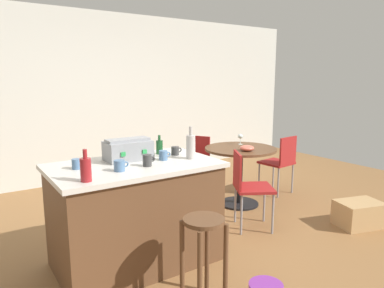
# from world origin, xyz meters

# --- Properties ---
(ground_plane) EXTENTS (8.80, 8.80, 0.00)m
(ground_plane) POSITION_xyz_m (0.00, 0.00, 0.00)
(ground_plane) COLOR olive
(back_wall) EXTENTS (8.00, 0.10, 2.70)m
(back_wall) POSITION_xyz_m (0.00, 2.75, 1.35)
(back_wall) COLOR beige
(back_wall) RESTS_ON ground_plane
(kitchen_island) EXTENTS (1.43, 0.88, 0.92)m
(kitchen_island) POSITION_xyz_m (-0.75, -0.19, 0.46)
(kitchen_island) COLOR brown
(kitchen_island) RESTS_ON ground_plane
(wooden_stool) EXTENTS (0.30, 0.30, 0.67)m
(wooden_stool) POSITION_xyz_m (-0.61, -1.02, 0.47)
(wooden_stool) COLOR brown
(wooden_stool) RESTS_ON ground_plane
(dining_table) EXTENTS (0.92, 0.92, 0.77)m
(dining_table) POSITION_xyz_m (1.03, 0.44, 0.58)
(dining_table) COLOR black
(dining_table) RESTS_ON ground_plane
(folding_chair_near) EXTENTS (0.55, 0.55, 0.86)m
(folding_chair_near) POSITION_xyz_m (0.59, -0.18, 0.51)
(folding_chair_near) COLOR maroon
(folding_chair_near) RESTS_ON ground_plane
(folding_chair_far) EXTENTS (0.44, 0.44, 0.85)m
(folding_chair_far) POSITION_xyz_m (1.81, 0.46, 0.50)
(folding_chair_far) COLOR maroon
(folding_chair_far) RESTS_ON ground_plane
(folding_chair_left) EXTENTS (0.55, 0.55, 0.85)m
(folding_chair_left) POSITION_xyz_m (0.73, 1.05, 0.50)
(folding_chair_left) COLOR maroon
(folding_chair_left) RESTS_ON ground_plane
(toolbox) EXTENTS (0.41, 0.26, 0.20)m
(toolbox) POSITION_xyz_m (-0.74, -0.03, 1.02)
(toolbox) COLOR gray
(toolbox) RESTS_ON kitchen_island
(bottle_0) EXTENTS (0.07, 0.07, 0.19)m
(bottle_0) POSITION_xyz_m (-0.38, 0.04, 1.00)
(bottle_0) COLOR #194C23
(bottle_0) RESTS_ON kitchen_island
(bottle_1) EXTENTS (0.08, 0.08, 0.24)m
(bottle_1) POSITION_xyz_m (-1.27, -0.50, 1.01)
(bottle_1) COLOR maroon
(bottle_1) RESTS_ON kitchen_island
(bottle_2) EXTENTS (0.08, 0.08, 0.30)m
(bottle_2) POSITION_xyz_m (-0.24, -0.30, 1.04)
(bottle_2) COLOR #B7B2AD
(bottle_2) RESTS_ON kitchen_island
(cup_0) EXTENTS (0.11, 0.08, 0.09)m
(cup_0) POSITION_xyz_m (-0.47, -0.21, 0.97)
(cup_0) COLOR #4C7099
(cup_0) RESTS_ON kitchen_island
(cup_1) EXTENTS (0.11, 0.08, 0.08)m
(cup_1) POSITION_xyz_m (-1.22, -0.10, 0.96)
(cup_1) COLOR #4C7099
(cup_1) RESTS_ON kitchen_island
(cup_2) EXTENTS (0.11, 0.08, 0.10)m
(cup_2) POSITION_xyz_m (-0.70, -0.34, 0.97)
(cup_2) COLOR #383838
(cup_2) RESTS_ON kitchen_island
(cup_3) EXTENTS (0.12, 0.09, 0.09)m
(cup_3) POSITION_xyz_m (-0.96, -0.36, 0.97)
(cup_3) COLOR #4C7099
(cup_3) RESTS_ON kitchen_island
(cup_4) EXTENTS (0.11, 0.08, 0.08)m
(cup_4) POSITION_xyz_m (-0.28, -0.09, 0.96)
(cup_4) COLOR #383838
(cup_4) RESTS_ON kitchen_island
(wine_glass) EXTENTS (0.07, 0.07, 0.14)m
(wine_glass) POSITION_xyz_m (1.19, 0.63, 0.87)
(wine_glass) COLOR silver
(wine_glass) RESTS_ON dining_table
(serving_bowl) EXTENTS (0.18, 0.18, 0.07)m
(serving_bowl) POSITION_xyz_m (0.96, 0.25, 0.80)
(serving_bowl) COLOR #DB6651
(serving_bowl) RESTS_ON dining_table
(cardboard_box) EXTENTS (0.57, 0.47, 0.28)m
(cardboard_box) POSITION_xyz_m (1.68, -0.85, 0.14)
(cardboard_box) COLOR tan
(cardboard_box) RESTS_ON ground_plane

